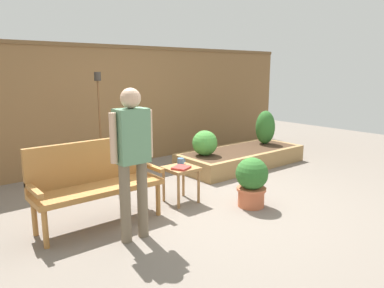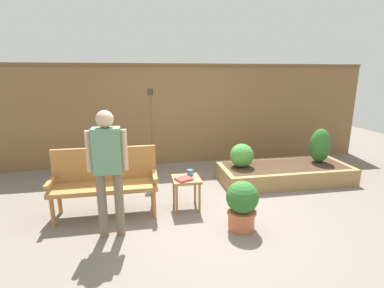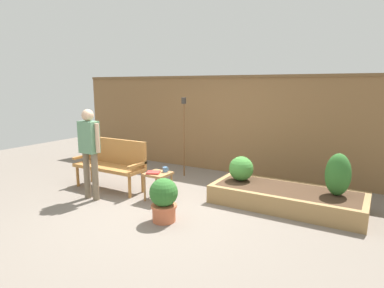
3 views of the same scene
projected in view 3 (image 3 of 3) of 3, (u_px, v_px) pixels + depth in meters
The scene contains 12 objects.
ground_plane at pixel (164, 208), 5.29m from camera, with size 14.00×14.00×0.00m, color #70665B.
fence_back at pixel (231, 124), 7.30m from camera, with size 8.40×0.14×2.16m.
garden_bench at pixel (112, 160), 6.24m from camera, with size 1.44×0.48×0.94m.
side_table at pixel (158, 177), 5.61m from camera, with size 0.40×0.40×0.48m.
cup_on_table at pixel (165, 170), 5.64m from camera, with size 0.12×0.09×0.09m.
book_on_table at pixel (153, 173), 5.56m from camera, with size 0.21×0.19×0.03m, color #B2332D.
potted_boxwood at pixel (164, 198), 4.73m from camera, with size 0.41×0.41×0.64m.
raised_planter_bed at pixel (286, 198), 5.34m from camera, with size 2.40×1.00×0.30m.
shrub_near_bench at pixel (241, 169), 5.75m from camera, with size 0.43×0.43×0.43m.
shrub_far_corner at pixel (338, 175), 4.95m from camera, with size 0.37×0.37×0.65m.
tiki_torch at pixel (184, 123), 6.96m from camera, with size 0.10×0.10×1.70m.
person_by_bench at pixel (89, 146), 5.56m from camera, with size 0.47×0.20×1.56m.
Camera 3 is at (2.93, -4.10, 1.97)m, focal length 30.74 mm.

